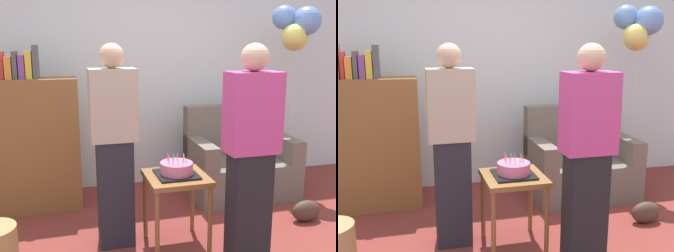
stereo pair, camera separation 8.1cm
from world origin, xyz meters
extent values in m
cube|color=silver|center=(0.00, 2.05, 1.35)|extent=(6.00, 0.10, 2.70)
cube|color=#6B6056|center=(0.88, 1.32, 0.20)|extent=(1.10, 0.70, 0.40)
cube|color=#6B6056|center=(0.88, 1.59, 0.68)|extent=(1.10, 0.16, 0.56)
cube|color=#6B6056|center=(0.41, 1.32, 0.52)|extent=(0.16, 0.70, 0.24)
cube|color=#6B6056|center=(1.35, 1.32, 0.52)|extent=(0.16, 0.70, 0.24)
cube|color=brown|center=(-1.20, 1.55, 0.65)|extent=(0.80, 0.36, 1.30)
cube|color=red|center=(-1.46, 1.55, 1.42)|extent=(0.04, 0.17, 0.25)
cube|color=orange|center=(-1.41, 1.55, 1.40)|extent=(0.06, 0.23, 0.21)
cube|color=#4C4C51|center=(-1.35, 1.55, 1.43)|extent=(0.04, 0.20, 0.25)
cube|color=#7F3D93|center=(-1.29, 1.55, 1.41)|extent=(0.05, 0.17, 0.22)
cube|color=gold|center=(-1.23, 1.55, 1.43)|extent=(0.06, 0.16, 0.25)
cube|color=#4C4C51|center=(-1.17, 1.55, 1.45)|extent=(0.05, 0.16, 0.31)
cube|color=brown|center=(-0.11, 0.47, 0.58)|extent=(0.48, 0.48, 0.04)
cylinder|color=brown|center=(-0.32, 0.26, 0.28)|extent=(0.04, 0.04, 0.56)
cylinder|color=brown|center=(0.10, 0.26, 0.28)|extent=(0.04, 0.04, 0.56)
cylinder|color=brown|center=(-0.32, 0.68, 0.28)|extent=(0.04, 0.04, 0.56)
cylinder|color=brown|center=(0.10, 0.68, 0.28)|extent=(0.04, 0.04, 0.56)
cube|color=black|center=(-0.11, 0.47, 0.61)|extent=(0.32, 0.32, 0.02)
cylinder|color=#D66B93|center=(-0.11, 0.47, 0.66)|extent=(0.26, 0.26, 0.09)
cylinder|color=#F2CC4C|center=(-0.05, 0.47, 0.74)|extent=(0.01, 0.01, 0.05)
cylinder|color=#66B2E5|center=(-0.03, 0.52, 0.74)|extent=(0.01, 0.01, 0.05)
cylinder|color=#EA668C|center=(-0.08, 0.55, 0.73)|extent=(0.01, 0.01, 0.05)
cylinder|color=#66B2E5|center=(-0.11, 0.53, 0.74)|extent=(0.01, 0.01, 0.06)
cylinder|color=#EA668C|center=(-0.16, 0.53, 0.74)|extent=(0.01, 0.01, 0.06)
cylinder|color=#66B2E5|center=(-0.17, 0.48, 0.74)|extent=(0.01, 0.01, 0.05)
cylinder|color=#F2CC4C|center=(-0.18, 0.44, 0.74)|extent=(0.01, 0.01, 0.06)
cylinder|color=#EA668C|center=(-0.15, 0.42, 0.74)|extent=(0.01, 0.01, 0.05)
cylinder|color=#66B2E5|center=(-0.12, 0.39, 0.73)|extent=(0.01, 0.01, 0.05)
cylinder|color=#F2CC4C|center=(-0.08, 0.39, 0.73)|extent=(0.01, 0.01, 0.05)
cylinder|color=#66B2E5|center=(-0.04, 0.42, 0.73)|extent=(0.01, 0.01, 0.05)
cube|color=#23232D|center=(-0.57, 0.63, 0.44)|extent=(0.28, 0.20, 0.88)
cube|color=#B2A893|center=(-0.57, 0.63, 1.16)|extent=(0.36, 0.22, 0.56)
sphere|color=#D1A889|center=(-0.57, 0.63, 1.53)|extent=(0.19, 0.19, 0.19)
cube|color=black|center=(0.31, 0.04, 0.44)|extent=(0.28, 0.20, 0.88)
cube|color=#C6428E|center=(0.31, 0.04, 1.16)|extent=(0.36, 0.22, 0.56)
sphere|color=#D1A889|center=(0.31, 0.04, 1.53)|extent=(0.19, 0.19, 0.19)
ellipsoid|color=#473328|center=(1.18, 0.57, 0.10)|extent=(0.28, 0.14, 0.20)
cylinder|color=silver|center=(1.51, 1.40, 0.86)|extent=(0.00, 0.00, 1.72)
sphere|color=#668ED6|center=(1.59, 1.36, 1.85)|extent=(0.30, 0.30, 0.30)
sphere|color=#E5D666|center=(1.54, 1.50, 1.68)|extent=(0.29, 0.29, 0.29)
sphere|color=#E5D666|center=(1.43, 1.35, 1.70)|extent=(0.25, 0.25, 0.25)
sphere|color=#668ED6|center=(1.40, 1.49, 1.89)|extent=(0.26, 0.26, 0.26)
camera|label=1|loc=(-0.96, -2.35, 1.63)|focal=41.87mm
camera|label=2|loc=(-0.88, -2.37, 1.63)|focal=41.87mm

